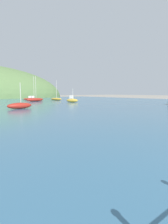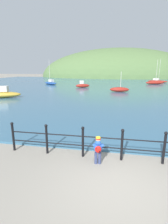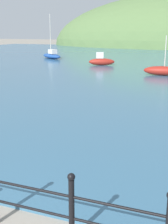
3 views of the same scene
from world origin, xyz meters
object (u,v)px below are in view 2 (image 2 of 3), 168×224
child_in_coat (98,148)px  boat_far_right (157,81)px  boat_mid_harbor (51,83)px  boat_green_fishing (119,89)px  boat_blue_hull (155,83)px  boat_nearest_quay (82,85)px

child_in_coat → boat_far_right: bearing=75.6°
boat_mid_harbor → boat_green_fishing: boat_mid_harbor is taller
child_in_coat → boat_blue_hull: (8.32, 33.27, -0.15)m
boat_green_fishing → boat_nearest_quay: bearing=142.8°
boat_nearest_quay → boat_blue_hull: bearing=33.9°
child_in_coat → boat_green_fishing: boat_green_fishing is taller
boat_nearest_quay → boat_far_right: bearing=43.6°
child_in_coat → boat_mid_harbor: bearing=114.0°
boat_mid_harbor → boat_green_fishing: 16.73m
boat_nearest_quay → boat_far_right: 20.99m
boat_nearest_quay → child_in_coat: bearing=-77.7°
child_in_coat → boat_green_fishing: size_ratio=0.36×
boat_far_right → boat_nearest_quay: bearing=-136.4°
boat_far_right → boat_mid_harbor: (-22.81, -9.76, 0.02)m
boat_nearest_quay → boat_mid_harbor: boat_mid_harbor is taller
boat_far_right → boat_green_fishing: (-8.99, -19.19, 0.01)m
boat_nearest_quay → boat_blue_hull: (13.58, 9.12, -0.03)m
boat_nearest_quay → boat_far_right: boat_far_right is taller
boat_nearest_quay → boat_mid_harbor: 8.96m
boat_far_right → boat_mid_harbor: boat_far_right is taller
boat_nearest_quay → boat_far_right: (15.20, 14.47, -0.06)m
boat_far_right → boat_green_fishing: 21.19m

